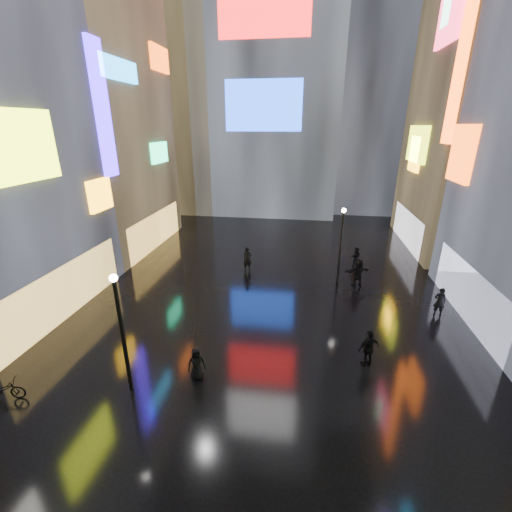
% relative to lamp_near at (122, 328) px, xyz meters
% --- Properties ---
extents(ground, '(140.00, 140.00, 0.00)m').
position_rel_lamp_near_xyz_m(ground, '(4.71, 11.06, -2.94)').
color(ground, black).
rests_on(ground, ground).
extents(building_left_far, '(10.28, 12.00, 22.00)m').
position_rel_lamp_near_xyz_m(building_left_far, '(-11.27, 17.06, 8.04)').
color(building_left_far, black).
rests_on(building_left_far, ground).
extents(building_right_far, '(10.28, 12.00, 28.00)m').
position_rel_lamp_near_xyz_m(building_right_far, '(20.69, 21.06, 11.03)').
color(building_right_far, black).
rests_on(building_right_far, ground).
extents(tower_main, '(16.00, 14.20, 42.00)m').
position_rel_lamp_near_xyz_m(tower_main, '(1.71, 35.04, 18.06)').
color(tower_main, black).
rests_on(tower_main, ground).
extents(tower_flank_right, '(12.00, 12.00, 34.00)m').
position_rel_lamp_near_xyz_m(tower_flank_right, '(13.71, 37.06, 14.06)').
color(tower_flank_right, black).
rests_on(tower_flank_right, ground).
extents(tower_flank_left, '(10.00, 10.00, 26.00)m').
position_rel_lamp_near_xyz_m(tower_flank_left, '(-9.29, 33.06, 10.06)').
color(tower_flank_left, black).
rests_on(tower_flank_left, ground).
extents(lamp_near, '(0.30, 0.30, 5.20)m').
position_rel_lamp_near_xyz_m(lamp_near, '(0.00, 0.00, 0.00)').
color(lamp_near, black).
rests_on(lamp_near, ground).
extents(lamp_far, '(0.30, 0.30, 5.20)m').
position_rel_lamp_near_xyz_m(lamp_far, '(9.07, 11.78, 0.00)').
color(lamp_far, black).
rests_on(lamp_far, ground).
extents(pedestrian_3, '(1.14, 0.87, 1.80)m').
position_rel_lamp_near_xyz_m(pedestrian_3, '(9.79, 3.07, -2.04)').
color(pedestrian_3, black).
rests_on(pedestrian_3, ground).
extents(pedestrian_4, '(0.88, 0.76, 1.52)m').
position_rel_lamp_near_xyz_m(pedestrian_4, '(2.46, 1.07, -2.18)').
color(pedestrian_4, black).
rests_on(pedestrian_4, ground).
extents(pedestrian_5, '(1.86, 1.21, 1.91)m').
position_rel_lamp_near_xyz_m(pedestrian_5, '(10.34, 11.40, -1.99)').
color(pedestrian_5, black).
rests_on(pedestrian_5, ground).
extents(pedestrian_6, '(0.76, 0.63, 1.78)m').
position_rel_lamp_near_xyz_m(pedestrian_6, '(2.59, 12.84, -2.06)').
color(pedestrian_6, black).
rests_on(pedestrian_6, ground).
extents(pedestrian_7, '(0.81, 0.67, 1.52)m').
position_rel_lamp_near_xyz_m(pedestrian_7, '(10.59, 14.85, -2.18)').
color(pedestrian_7, black).
rests_on(pedestrian_7, ground).
extents(umbrella_2, '(1.26, 1.27, 0.92)m').
position_rel_lamp_near_xyz_m(umbrella_2, '(2.46, 1.07, -0.96)').
color(umbrella_2, black).
rests_on(umbrella_2, pedestrian_4).
extents(bicycle, '(1.80, 0.97, 0.90)m').
position_rel_lamp_near_xyz_m(bicycle, '(-4.73, -1.21, -2.50)').
color(bicycle, black).
rests_on(bicycle, ground).
extents(pedestrian_8, '(0.68, 0.49, 1.72)m').
position_rel_lamp_near_xyz_m(pedestrian_8, '(14.41, 8.15, -2.09)').
color(pedestrian_8, black).
rests_on(pedestrian_8, ground).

